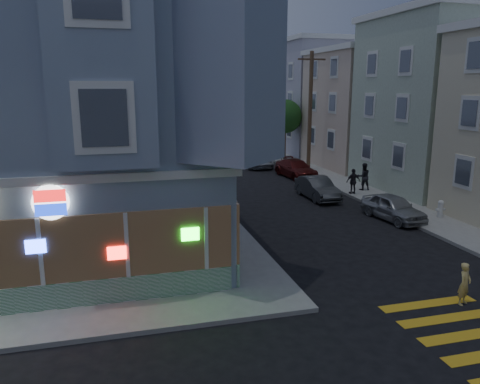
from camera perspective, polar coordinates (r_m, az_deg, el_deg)
name	(u,v)px	position (r m, az deg, el deg)	size (l,w,h in m)	color
ground	(238,365)	(12.00, -0.24, -20.39)	(120.00, 120.00, 0.00)	black
sidewalk_ne	(436,167)	(42.01, 22.81, 2.87)	(24.00, 42.00, 0.15)	gray
corner_building	(25,105)	(21.01, -24.74, 9.57)	(14.60, 14.60, 11.40)	gray
row_house_b	(468,105)	(33.89, 26.06, 9.52)	(12.00, 8.60, 10.50)	#9EAE97
row_house_c	(389,110)	(41.17, 17.73, 9.49)	(12.00, 8.60, 9.00)	beige
row_house_d	(340,98)	(48.98, 12.08, 11.11)	(12.00, 8.60, 10.50)	#ABA9B9
utility_pole	(310,110)	(36.77, 8.54, 9.86)	(2.20, 0.30, 9.00)	#4C3826
street_tree_near	(285,117)	(42.45, 5.52, 9.14)	(3.00, 3.00, 5.30)	#4C3826
street_tree_far	(259,112)	(50.02, 2.29, 9.73)	(3.00, 3.00, 5.30)	#4C3826
running_child	(465,284)	(16.11, 25.71, -10.04)	(0.49, 0.32, 1.33)	#D8C16E
pedestrian_a	(364,177)	(30.52, 14.82, 1.83)	(0.83, 0.65, 1.71)	black
pedestrian_b	(353,181)	(29.27, 13.64, 1.27)	(0.90, 0.38, 1.54)	black
parked_car_a	(393,207)	(24.62, 18.17, -1.80)	(1.52, 3.79, 1.29)	#979A9E
parked_car_b	(317,188)	(28.22, 9.41, 0.49)	(1.38, 3.97, 1.31)	#383A3D
parked_car_c	(296,169)	(34.71, 6.83, 2.85)	(1.81, 4.45, 1.29)	#541513
parked_car_d	(255,159)	(39.05, 1.86, 4.03)	(2.16, 4.68, 1.30)	#AEB4BA
traffic_signal	(209,180)	(14.96, -3.83, 1.48)	(0.59, 0.58, 5.17)	black
fire_hydrant	(441,208)	(25.48, 23.25, -1.82)	(0.50, 0.29, 0.87)	silver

